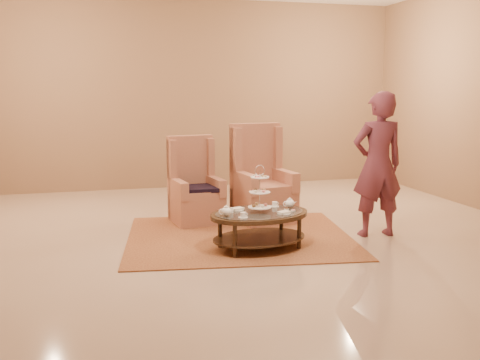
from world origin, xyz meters
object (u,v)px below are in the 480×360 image
object	(u,v)px
tea_table	(259,219)
armchair_left	(195,193)
armchair_right	(261,188)
person	(378,165)

from	to	relation	value
tea_table	armchair_left	bearing A→B (deg)	98.59
tea_table	armchair_left	size ratio (longest dim) A/B	1.09
tea_table	armchair_right	bearing A→B (deg)	62.53
tea_table	armchair_right	size ratio (longest dim) A/B	0.96
armchair_right	person	world-z (taller)	person
tea_table	person	bearing A→B (deg)	-2.97
armchair_left	armchair_right	xyz separation A→B (m)	(0.93, -0.13, 0.05)
tea_table	armchair_right	xyz separation A→B (m)	(0.43, 1.36, 0.10)
tea_table	person	size ratio (longest dim) A/B	0.72
tea_table	armchair_left	distance (m)	1.58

